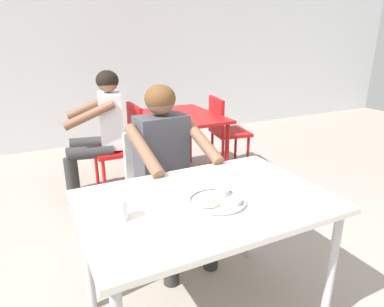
{
  "coord_description": "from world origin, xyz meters",
  "views": [
    {
      "loc": [
        -0.74,
        -1.2,
        1.49
      ],
      "look_at": [
        0.03,
        0.35,
        0.89
      ],
      "focal_mm": 31.38,
      "sensor_mm": 36.0,
      "label": 1
    }
  ],
  "objects_px": {
    "table_background_red": "(178,123)",
    "chair_foreground": "(155,180)",
    "table_foreground": "(205,212)",
    "chair_red_right": "(224,128)",
    "chair_red_left": "(124,142)",
    "drinking_cup": "(120,209)",
    "diner_foreground": "(168,159)",
    "patron_background": "(101,123)",
    "thali_tray": "(218,200)"
  },
  "relations": [
    {
      "from": "chair_red_left",
      "to": "patron_background",
      "type": "bearing_deg",
      "value": 169.17
    },
    {
      "from": "thali_tray",
      "to": "patron_background",
      "type": "bearing_deg",
      "value": 94.68
    },
    {
      "from": "table_background_red",
      "to": "chair_red_left",
      "type": "distance_m",
      "value": 0.6
    },
    {
      "from": "drinking_cup",
      "to": "table_background_red",
      "type": "xyz_separation_m",
      "value": [
        1.09,
        1.82,
        -0.15
      ]
    },
    {
      "from": "table_foreground",
      "to": "chair_foreground",
      "type": "xyz_separation_m",
      "value": [
        0.06,
        0.87,
        -0.18
      ]
    },
    {
      "from": "table_foreground",
      "to": "patron_background",
      "type": "bearing_deg",
      "value": 93.76
    },
    {
      "from": "drinking_cup",
      "to": "chair_red_right",
      "type": "relative_size",
      "value": 0.12
    },
    {
      "from": "table_background_red",
      "to": "chair_red_left",
      "type": "xyz_separation_m",
      "value": [
        -0.59,
        -0.02,
        -0.13
      ]
    },
    {
      "from": "chair_foreground",
      "to": "table_background_red",
      "type": "distance_m",
      "value": 1.13
    },
    {
      "from": "thali_tray",
      "to": "diner_foreground",
      "type": "relative_size",
      "value": 0.23
    },
    {
      "from": "chair_red_left",
      "to": "patron_background",
      "type": "height_order",
      "value": "patron_background"
    },
    {
      "from": "thali_tray",
      "to": "chair_red_right",
      "type": "height_order",
      "value": "chair_red_right"
    },
    {
      "from": "chair_foreground",
      "to": "patron_background",
      "type": "distance_m",
      "value": 1.0
    },
    {
      "from": "thali_tray",
      "to": "table_foreground",
      "type": "bearing_deg",
      "value": 119.48
    },
    {
      "from": "table_background_red",
      "to": "patron_background",
      "type": "bearing_deg",
      "value": 178.77
    },
    {
      "from": "table_foreground",
      "to": "table_background_red",
      "type": "relative_size",
      "value": 1.26
    },
    {
      "from": "thali_tray",
      "to": "drinking_cup",
      "type": "xyz_separation_m",
      "value": [
        -0.46,
        0.05,
        0.04
      ]
    },
    {
      "from": "table_background_red",
      "to": "chair_red_left",
      "type": "height_order",
      "value": "chair_red_left"
    },
    {
      "from": "table_foreground",
      "to": "chair_red_left",
      "type": "xyz_separation_m",
      "value": [
        0.08,
        1.79,
        -0.15
      ]
    },
    {
      "from": "chair_red_right",
      "to": "table_background_red",
      "type": "bearing_deg",
      "value": -174.58
    },
    {
      "from": "drinking_cup",
      "to": "table_foreground",
      "type": "bearing_deg",
      "value": 1.12
    },
    {
      "from": "chair_foreground",
      "to": "chair_red_left",
      "type": "bearing_deg",
      "value": 88.52
    },
    {
      "from": "patron_background",
      "to": "drinking_cup",
      "type": "bearing_deg",
      "value": -99.41
    },
    {
      "from": "chair_foreground",
      "to": "chair_red_left",
      "type": "distance_m",
      "value": 0.92
    },
    {
      "from": "thali_tray",
      "to": "patron_background",
      "type": "distance_m",
      "value": 1.9
    },
    {
      "from": "chair_foreground",
      "to": "patron_background",
      "type": "height_order",
      "value": "patron_background"
    },
    {
      "from": "drinking_cup",
      "to": "chair_foreground",
      "type": "xyz_separation_m",
      "value": [
        0.48,
        0.88,
        -0.3
      ]
    },
    {
      "from": "table_background_red",
      "to": "diner_foreground",
      "type": "bearing_deg",
      "value": -117.29
    },
    {
      "from": "table_foreground",
      "to": "chair_red_right",
      "type": "xyz_separation_m",
      "value": [
        1.27,
        1.87,
        -0.16
      ]
    },
    {
      "from": "diner_foreground",
      "to": "chair_red_left",
      "type": "relative_size",
      "value": 1.37
    },
    {
      "from": "chair_foreground",
      "to": "chair_red_left",
      "type": "height_order",
      "value": "chair_red_left"
    },
    {
      "from": "table_foreground",
      "to": "chair_foreground",
      "type": "height_order",
      "value": "chair_foreground"
    },
    {
      "from": "chair_foreground",
      "to": "table_background_red",
      "type": "height_order",
      "value": "chair_foreground"
    },
    {
      "from": "thali_tray",
      "to": "patron_background",
      "type": "height_order",
      "value": "patron_background"
    },
    {
      "from": "table_background_red",
      "to": "patron_background",
      "type": "xyz_separation_m",
      "value": [
        -0.79,
        0.02,
        0.08
      ]
    },
    {
      "from": "drinking_cup",
      "to": "table_background_red",
      "type": "distance_m",
      "value": 2.13
    },
    {
      "from": "chair_foreground",
      "to": "chair_red_left",
      "type": "relative_size",
      "value": 0.96
    },
    {
      "from": "diner_foreground",
      "to": "chair_red_right",
      "type": "distance_m",
      "value": 1.72
    },
    {
      "from": "diner_foreground",
      "to": "table_background_red",
      "type": "height_order",
      "value": "diner_foreground"
    },
    {
      "from": "chair_foreground",
      "to": "diner_foreground",
      "type": "xyz_separation_m",
      "value": [
        0.01,
        -0.22,
        0.23
      ]
    },
    {
      "from": "chair_red_left",
      "to": "thali_tray",
      "type": "bearing_deg",
      "value": -91.46
    },
    {
      "from": "table_foreground",
      "to": "drinking_cup",
      "type": "height_order",
      "value": "drinking_cup"
    },
    {
      "from": "patron_background",
      "to": "diner_foreground",
      "type": "bearing_deg",
      "value": -80.79
    },
    {
      "from": "drinking_cup",
      "to": "diner_foreground",
      "type": "bearing_deg",
      "value": 53.13
    },
    {
      "from": "table_background_red",
      "to": "chair_foreground",
      "type": "bearing_deg",
      "value": -123.09
    },
    {
      "from": "thali_tray",
      "to": "drinking_cup",
      "type": "relative_size",
      "value": 2.83
    },
    {
      "from": "patron_background",
      "to": "table_foreground",
      "type": "bearing_deg",
      "value": -86.24
    },
    {
      "from": "chair_red_right",
      "to": "patron_background",
      "type": "relative_size",
      "value": 0.71
    },
    {
      "from": "table_foreground",
      "to": "table_background_red",
      "type": "bearing_deg",
      "value": 69.73
    },
    {
      "from": "thali_tray",
      "to": "chair_red_right",
      "type": "bearing_deg",
      "value": 57.35
    }
  ]
}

